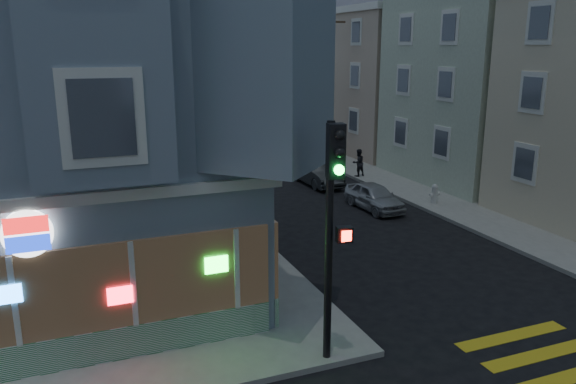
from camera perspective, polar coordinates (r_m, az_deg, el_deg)
sidewalk_ne at (r=41.46m, az=18.43°, el=4.07°), size 24.00×42.00×0.15m
row_house_b at (r=33.36m, az=22.25°, el=10.61°), size 12.00×8.60×10.50m
row_house_c at (r=40.39m, az=13.23°, el=10.72°), size 12.00×8.60×9.00m
row_house_d at (r=48.01m, az=7.04°, el=12.43°), size 12.00×8.60×10.50m
utility_pole at (r=35.73m, az=4.06°, el=10.85°), size 2.20×0.30×9.00m
street_tree_near at (r=41.34m, az=0.63°, el=10.18°), size 3.00×3.00×5.30m
street_tree_far at (r=48.82m, az=-3.00°, el=10.83°), size 3.00×3.00×5.30m
pedestrian_a at (r=31.08m, az=7.15°, el=2.97°), size 0.81×0.67×1.51m
pedestrian_b at (r=33.37m, az=4.97°, el=3.95°), size 1.04×0.76×1.64m
parked_car_a at (r=25.32m, az=8.76°, el=-0.47°), size 1.54×3.53×1.18m
parked_car_b at (r=29.58m, az=2.93°, el=1.99°), size 1.53×4.03×1.31m
parked_car_c at (r=35.07m, az=2.51°, el=4.00°), size 2.24×4.74×1.33m
parked_car_d at (r=39.80m, az=-0.56°, el=5.22°), size 2.61×4.77×1.27m
traffic_signal at (r=11.95m, az=4.63°, el=-1.25°), size 0.66×0.61×5.44m
fire_hydrant at (r=26.39m, az=14.67°, el=-0.10°), size 0.51×0.30×0.89m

